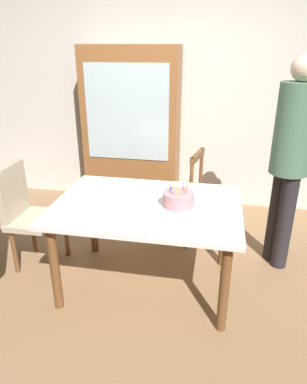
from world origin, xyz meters
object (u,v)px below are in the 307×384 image
chair_spindle_back (179,198)px  china_cabinet (132,131)px  person_guest (291,154)px  chair_upholstered (27,211)px  plate_far_side (144,191)px  plate_near_celebrant (88,211)px  birthday_cake (178,200)px  dining_table (147,214)px

chair_spindle_back → china_cabinet: size_ratio=0.50×
person_guest → chair_upholstered: bearing=-168.8°
plate_far_side → person_guest: bearing=15.3°
chair_spindle_back → chair_upholstered: size_ratio=1.00×
chair_upholstered → chair_spindle_back: bearing=29.4°
plate_far_side → plate_near_celebrant: bearing=-125.2°
birthday_cake → china_cabinet: 1.75m
plate_near_celebrant → person_guest: size_ratio=0.12×
plate_near_celebrant → plate_far_side: (0.32, 0.46, 0.00)m
plate_near_celebrant → chair_upholstered: chair_upholstered is taller
china_cabinet → plate_near_celebrant: bearing=-86.4°
dining_table → chair_spindle_back: (0.16, 0.82, -0.20)m
person_guest → chair_spindle_back: bearing=163.9°
dining_table → person_guest: (1.11, 0.55, 0.39)m
chair_upholstered → china_cabinet: bearing=67.4°
china_cabinet → dining_table: bearing=-72.0°
plate_near_celebrant → chair_spindle_back: size_ratio=0.23×
plate_near_celebrant → china_cabinet: bearing=93.6°
chair_upholstered → china_cabinet: size_ratio=0.50×
dining_table → china_cabinet: (-0.51, 1.56, 0.29)m
birthday_cake → china_cabinet: bearing=115.5°
dining_table → birthday_cake: size_ratio=5.14×
birthday_cake → plate_far_side: size_ratio=1.27×
birthday_cake → chair_spindle_back: chair_spindle_back is taller
plate_far_side → chair_spindle_back: 0.70m
plate_far_side → china_cabinet: (-0.43, 1.33, 0.19)m
dining_table → birthday_cake: 0.29m
birthday_cake → chair_spindle_back: 0.92m
birthday_cake → chair_upholstered: 1.39m
chair_spindle_back → chair_upholstered: (-1.26, -0.71, 0.07)m
chair_spindle_back → person_guest: (0.95, -0.27, 0.59)m
plate_far_side → person_guest: 1.25m
birthday_cake → plate_far_side: birthday_cake is taller
birthday_cake → person_guest: size_ratio=0.15×
plate_near_celebrant → person_guest: 1.72m
birthday_cake → plate_near_celebrant: bearing=-161.9°
plate_far_side → birthday_cake: bearing=-38.2°
dining_table → plate_near_celebrant: (-0.40, -0.23, 0.10)m
birthday_cake → person_guest: (0.86, 0.57, 0.24)m
plate_near_celebrant → chair_upholstered: bearing=154.5°
chair_upholstered → plate_near_celebrant: bearing=-25.5°
china_cabinet → chair_upholstered: bearing=-112.6°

